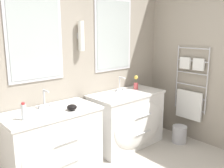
# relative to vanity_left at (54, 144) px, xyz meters

# --- Properties ---
(wall_back) EXTENTS (5.13, 0.16, 2.60)m
(wall_back) POSITION_rel_vanity_left_xyz_m (0.42, 0.37, 0.90)
(wall_back) COLOR #9E9384
(wall_back) RESTS_ON ground_plane
(wall_right) EXTENTS (0.13, 3.78, 2.60)m
(wall_right) POSITION_rel_vanity_left_xyz_m (2.20, -0.68, 0.87)
(wall_right) COLOR #9E9384
(wall_right) RESTS_ON ground_plane
(vanity_left) EXTENTS (1.11, 0.65, 0.81)m
(vanity_left) POSITION_rel_vanity_left_xyz_m (0.00, 0.00, 0.00)
(vanity_left) COLOR white
(vanity_left) RESTS_ON ground_plane
(vanity_right) EXTENTS (1.11, 0.65, 0.81)m
(vanity_right) POSITION_rel_vanity_left_xyz_m (1.23, 0.00, 0.00)
(vanity_right) COLOR white
(vanity_right) RESTS_ON ground_plane
(faucet_left) EXTENTS (0.17, 0.14, 0.22)m
(faucet_left) POSITION_rel_vanity_left_xyz_m (-0.00, 0.17, 0.51)
(faucet_left) COLOR silver
(faucet_left) RESTS_ON vanity_left
(faucet_right) EXTENTS (0.17, 0.14, 0.22)m
(faucet_right) POSITION_rel_vanity_left_xyz_m (1.23, 0.17, 0.51)
(faucet_right) COLOR silver
(faucet_right) RESTS_ON vanity_right
(toiletry_bottle) EXTENTS (0.05, 0.05, 0.19)m
(toiletry_bottle) POSITION_rel_vanity_left_xyz_m (-0.35, -0.06, 0.49)
(toiletry_bottle) COLOR silver
(toiletry_bottle) RESTS_ON vanity_left
(amenity_bowl) EXTENTS (0.12, 0.12, 0.07)m
(amenity_bowl) POSITION_rel_vanity_left_xyz_m (0.19, -0.12, 0.43)
(amenity_bowl) COLOR black
(amenity_bowl) RESTS_ON vanity_left
(flower_vase) EXTENTS (0.07, 0.07, 0.22)m
(flower_vase) POSITION_rel_vanity_left_xyz_m (1.50, 0.11, 0.49)
(flower_vase) COLOR #CC4C51
(flower_vase) RESTS_ON vanity_right
(waste_bin) EXTENTS (0.22, 0.22, 0.27)m
(waste_bin) POSITION_rel_vanity_left_xyz_m (1.89, -0.46, -0.28)
(waste_bin) COLOR #B7B7BC
(waste_bin) RESTS_ON ground_plane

